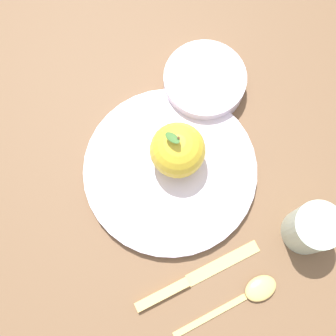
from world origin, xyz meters
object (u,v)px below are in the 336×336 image
side_bowl (205,81)px  apple (178,150)px  spoon (250,294)px  cup (312,228)px  knife (186,282)px  dinner_plate (168,170)px

side_bowl → apple: bearing=79.1°
apple → side_bowl: 0.14m
side_bowl → spoon: side_bowl is taller
cup → spoon: cup is taller
knife → spoon: (-0.09, 0.00, 0.00)m
apple → cup: (-0.20, 0.08, -0.01)m
cup → spoon: (0.07, 0.10, -0.04)m
dinner_plate → spoon: size_ratio=1.81×
dinner_plate → knife: size_ratio=1.54×
spoon → apple: bearing=-54.2°
spoon → dinner_plate: bearing=-48.9°
apple → cup: bearing=158.1°
spoon → side_bowl: bearing=-71.3°
dinner_plate → apple: (-0.01, -0.02, 0.05)m
knife → cup: bearing=-149.1°
side_bowl → cup: (-0.18, 0.21, 0.02)m
side_bowl → spoon: (-0.11, 0.32, -0.02)m
dinner_plate → side_bowl: 0.16m
side_bowl → knife: bearing=92.6°
dinner_plate → side_bowl: (-0.04, -0.15, 0.01)m
side_bowl → spoon: 0.33m
spoon → knife: bearing=-2.1°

